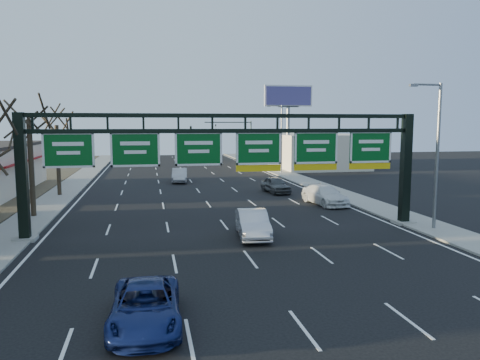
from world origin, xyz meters
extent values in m
plane|color=black|center=(0.00, 0.00, 0.00)|extent=(160.00, 160.00, 0.00)
cube|color=gray|center=(-12.80, 20.00, 0.06)|extent=(3.00, 120.00, 0.12)
cube|color=gray|center=(12.80, 20.00, 0.06)|extent=(3.00, 120.00, 0.12)
cube|color=white|center=(0.00, 20.00, 0.01)|extent=(21.60, 120.00, 0.01)
cube|color=black|center=(-11.70, 8.00, 3.60)|extent=(0.55, 0.55, 7.20)
cube|color=gray|center=(-11.70, 8.00, 0.10)|extent=(1.20, 1.20, 0.20)
cube|color=black|center=(11.70, 8.00, 3.60)|extent=(0.55, 0.55, 7.20)
cube|color=gray|center=(11.70, 8.00, 0.10)|extent=(1.20, 1.20, 0.20)
cube|color=black|center=(0.00, 8.00, 7.05)|extent=(23.40, 0.25, 0.25)
cube|color=black|center=(0.00, 8.00, 6.15)|extent=(23.40, 0.25, 0.25)
cube|color=#054F18|center=(-9.17, 8.00, 5.10)|extent=(2.80, 0.10, 2.00)
cube|color=#054F18|center=(-5.50, 8.00, 5.10)|extent=(2.80, 0.10, 2.00)
cube|color=#054F18|center=(-1.83, 8.00, 5.10)|extent=(2.80, 0.10, 2.00)
cube|color=#054F18|center=(1.83, 8.00, 5.10)|extent=(2.80, 0.10, 2.00)
cube|color=yellow|center=(1.83, 8.00, 3.88)|extent=(2.80, 0.10, 0.40)
cube|color=#054F18|center=(5.50, 8.00, 5.10)|extent=(2.80, 0.10, 2.00)
cube|color=yellow|center=(5.50, 8.00, 3.88)|extent=(2.80, 0.10, 0.40)
cube|color=#054F18|center=(9.17, 8.00, 5.10)|extent=(2.80, 0.10, 2.00)
cube|color=yellow|center=(9.17, 8.00, 3.88)|extent=(2.80, 0.10, 0.40)
cube|color=maroon|center=(-16.40, 29.00, 3.00)|extent=(1.20, 18.00, 0.40)
cube|color=beige|center=(20.00, 50.00, 2.50)|extent=(12.00, 20.00, 5.00)
cylinder|color=#2D2319|center=(-12.80, 15.00, 3.54)|extent=(0.36, 0.36, 6.84)
cylinder|color=#2D2319|center=(-12.80, 25.00, 3.35)|extent=(0.36, 0.36, 6.46)
cylinder|color=slate|center=(12.60, 6.00, 4.62)|extent=(0.20, 0.20, 9.00)
cylinder|color=slate|center=(11.70, 6.00, 9.02)|extent=(1.80, 0.12, 0.12)
cube|color=slate|center=(10.80, 6.00, 8.97)|extent=(0.50, 0.22, 0.15)
cylinder|color=slate|center=(12.60, 40.00, 4.62)|extent=(0.20, 0.20, 9.00)
cylinder|color=slate|center=(11.70, 40.00, 9.02)|extent=(1.80, 0.12, 0.12)
cube|color=slate|center=(10.80, 40.00, 8.97)|extent=(0.50, 0.22, 0.15)
cylinder|color=slate|center=(15.00, 45.00, 4.50)|extent=(0.50, 0.50, 9.00)
cube|color=slate|center=(15.00, 45.00, 9.00)|extent=(3.00, 0.30, 0.20)
cube|color=white|center=(15.00, 45.00, 10.50)|extent=(7.00, 0.30, 3.00)
cube|color=#484182|center=(15.00, 44.80, 10.50)|extent=(6.60, 0.05, 2.60)
cylinder|color=black|center=(11.80, 55.00, 3.50)|extent=(0.18, 0.18, 7.00)
cylinder|color=black|center=(8.00, 55.00, 6.80)|extent=(7.60, 0.14, 0.14)
imported|color=black|center=(6.00, 55.00, 6.00)|extent=(0.20, 0.20, 1.00)
imported|color=black|center=(2.00, 55.00, 6.00)|extent=(0.54, 0.54, 1.62)
imported|color=navy|center=(-4.98, -4.76, 0.68)|extent=(2.40, 4.94, 1.35)
imported|color=silver|center=(1.10, 6.35, 0.79)|extent=(2.12, 4.91, 1.57)
imported|color=white|center=(9.37, 16.09, 0.77)|extent=(2.88, 5.58, 1.55)
imported|color=#464A4C|center=(7.16, 23.19, 0.76)|extent=(2.25, 4.61, 1.52)
imported|color=#A7A7AB|center=(-1.31, 33.17, 0.77)|extent=(2.05, 4.82, 1.55)
camera|label=1|loc=(-4.80, -19.68, 6.58)|focal=35.00mm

